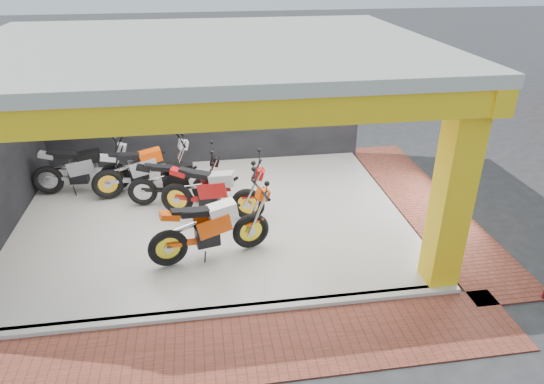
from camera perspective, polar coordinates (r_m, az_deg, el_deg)
The scene contains 15 objects.
ground at distance 8.76m, azimuth -6.43°, elevation -9.81°, with size 80.00×80.00×0.00m, color #2D2D30.
showroom_floor at distance 10.41m, azimuth -7.01°, elevation -3.06°, with size 8.00×6.00×0.10m, color white.
showroom_ceiling at distance 9.19m, azimuth -8.28°, elevation 16.52°, with size 8.40×6.40×0.20m, color beige.
back_wall at distance 12.63m, azimuth -8.05°, elevation 10.70°, with size 8.20×0.20×3.50m, color black.
corner_column at distance 8.15m, azimuth 20.51°, elevation -0.06°, with size 0.50×0.50×3.50m, color yellow.
header_beam_front at distance 6.34m, azimuth -7.49°, elevation 9.15°, with size 8.40×0.30×0.40m, color yellow.
header_beam_right at distance 10.11m, azimuth 15.96°, elevation 15.00°, with size 0.30×6.40×0.40m, color yellow.
floor_kerb at distance 7.93m, azimuth -6.06°, elevation -13.88°, with size 8.00×0.20×0.10m, color white.
paver_front at distance 7.38m, azimuth -5.68°, elevation -18.02°, with size 9.00×1.40×0.03m, color brown.
paver_right at distance 11.52m, azimuth 17.57°, elevation -1.29°, with size 1.40×7.00×0.03m, color brown.
moto_hero at distance 8.89m, azimuth -2.55°, elevation -2.68°, with size 2.38×0.88×1.46m, color #EB4A09, non-canonical shape.
moto_row_a at distance 9.83m, azimuth -2.88°, elevation 0.30°, with size 2.35×0.87×1.44m, color #B51313, non-canonical shape.
moto_row_b at distance 10.67m, azimuth -7.84°, elevation 1.90°, with size 2.12×0.79×1.30m, color black, non-canonical shape.
moto_row_c at distance 11.41m, azimuth -11.43°, elevation 3.65°, with size 2.34×0.87×1.43m, color #A5A8AD, non-canonical shape.
moto_row_d at distance 11.64m, azimuth -18.18°, elevation 3.22°, with size 2.30×0.85×1.41m, color #95989C, non-canonical shape.
Camera 1 is at (-0.10, -7.05, 5.20)m, focal length 32.00 mm.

